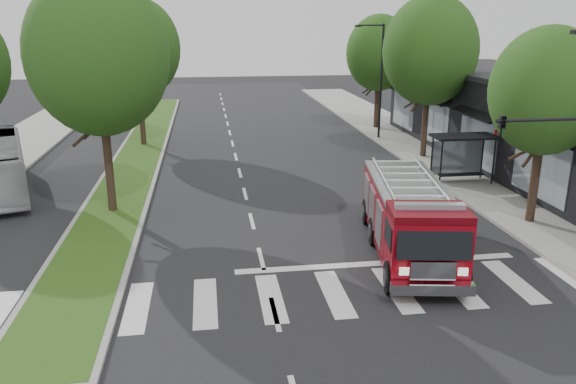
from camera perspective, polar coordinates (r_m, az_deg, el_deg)
The scene contains 12 objects.
ground at distance 20.23m, azimuth -2.74°, elevation -6.80°, with size 140.00×140.00×0.00m, color black.
sidewalk_right at distance 32.81m, azimuth 17.67°, elevation 1.90°, with size 5.00×80.00×0.15m, color gray.
median at distance 37.56m, azimuth -14.70°, elevation 3.99°, with size 3.00×50.00×0.15m.
storefront_row at distance 34.52m, azimuth 24.81°, elevation 5.98°, with size 8.00×30.00×5.00m, color black.
bus_shelter at distance 30.19m, azimuth 17.28°, elevation 4.52°, with size 3.20×1.60×2.61m.
tree_right_near at distance 24.49m, azimuth 24.77°, elevation 9.25°, with size 4.40×4.40×8.05m.
tree_right_mid at distance 35.07m, azimuth 14.25°, elevation 13.74°, with size 5.60×5.60×9.72m.
tree_right_far at distance 44.51m, azimuth 9.23°, elevation 13.76°, with size 5.00×5.00×8.73m.
tree_median_near at distance 24.84m, azimuth -18.72°, elevation 13.02°, with size 5.80×5.80×10.16m.
tree_median_far at distance 38.71m, azimuth -15.12°, elevation 13.93°, with size 5.60×5.60×9.72m.
streetlight_right_far at distance 40.46m, azimuth 9.25°, elevation 11.53°, with size 2.11×0.20×8.00m.
fire_engine at distance 20.66m, azimuth 12.19°, elevation -2.57°, with size 3.77×8.54×2.86m.
Camera 1 is at (-1.73, -18.44, 8.13)m, focal length 35.00 mm.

